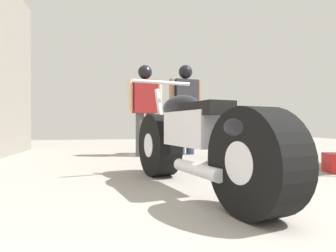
{
  "coord_description": "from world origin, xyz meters",
  "views": [
    {
      "loc": [
        -0.98,
        -0.38,
        0.59
      ],
      "look_at": [
        -0.31,
        3.21,
        0.56
      ],
      "focal_mm": 30.32,
      "sensor_mm": 36.0,
      "label": 1
    }
  ],
  "objects": [
    {
      "name": "motorcycle_maroon_cruiser",
      "position": [
        -0.3,
        1.98,
        0.44
      ],
      "size": [
        0.89,
        2.27,
        1.07
      ],
      "color": "black",
      "rests_on": "ground_plane"
    },
    {
      "name": "mechanic_in_blue",
      "position": [
        0.35,
        4.93,
        1.03
      ],
      "size": [
        0.68,
        0.33,
        1.72
      ],
      "color": "#2D3851",
      "rests_on": "ground_plane"
    },
    {
      "name": "motorcycle_black_naked",
      "position": [
        0.82,
        3.51,
        0.35
      ],
      "size": [
        1.17,
        1.54,
        0.83
      ],
      "color": "black",
      "rests_on": "ground_plane"
    },
    {
      "name": "mechanic_with_helmet",
      "position": [
        -0.45,
        4.76,
        0.99
      ],
      "size": [
        0.66,
        0.3,
        1.66
      ],
      "color": "#4C4C4C",
      "rests_on": "ground_plane"
    },
    {
      "name": "ground_plane",
      "position": [
        0.0,
        3.14,
        0.0
      ],
      "size": [
        15.06,
        15.06,
        0.0
      ],
      "primitive_type": "plane",
      "color": "gray"
    }
  ]
}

